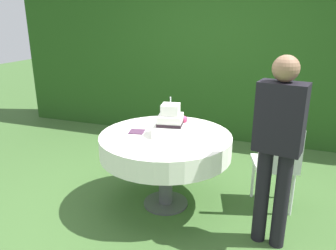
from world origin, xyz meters
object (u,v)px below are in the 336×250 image
Objects in this scene: cake_table at (166,145)px; garden_chair at (277,161)px; wedding_cake at (171,124)px; serving_plate_far at (155,151)px; serving_plate_near at (144,147)px; standing_person at (278,142)px; napkin_stack at (137,132)px.

garden_chair is (1.05, 0.25, -0.12)m from cake_table.
wedding_cake is 0.46m from serving_plate_far.
serving_plate_near is at bearing -100.44° from cake_table.
garden_chair is at bearing 89.19° from standing_person.
wedding_cake is (0.05, 0.01, 0.23)m from cake_table.
wedding_cake reaches higher than serving_plate_far.
wedding_cake is 3.22× the size of serving_plate_far.
serving_plate_far is at bearing -27.96° from serving_plate_near.
napkin_stack is (-0.35, -0.04, -0.11)m from wedding_cake.
napkin_stack is 1.39m from garden_chair.
serving_plate_near is 1.30m from garden_chair.
garden_chair is 0.66m from standing_person.
napkin_stack is at bearing 169.38° from standing_person.
napkin_stack is (-0.30, -0.03, 0.12)m from cake_table.
standing_person reaches higher than cake_table.
wedding_cake reaches higher than serving_plate_near.
standing_person is (0.99, -0.29, 0.05)m from wedding_cake.
serving_plate_near is 0.92× the size of napkin_stack.
standing_person is (1.11, 0.09, 0.16)m from serving_plate_near.
cake_table is 8.93× the size of napkin_stack.
cake_table is at bearing 98.57° from serving_plate_far.
wedding_cake is 1.08m from garden_chair.
serving_plate_near reaches higher than napkin_stack.
standing_person reaches higher than garden_chair.
cake_table is 0.81× the size of standing_person.
cake_table is at bearing 79.56° from serving_plate_near.
serving_plate_far is at bearing -170.48° from standing_person.
napkin_stack is 0.09× the size of standing_person.
cake_table is 10.93× the size of serving_plate_far.
standing_person is at bearing -90.81° from garden_chair.
serving_plate_far is (0.13, -0.07, 0.00)m from serving_plate_near.
garden_chair is (1.11, 0.62, -0.23)m from serving_plate_near.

